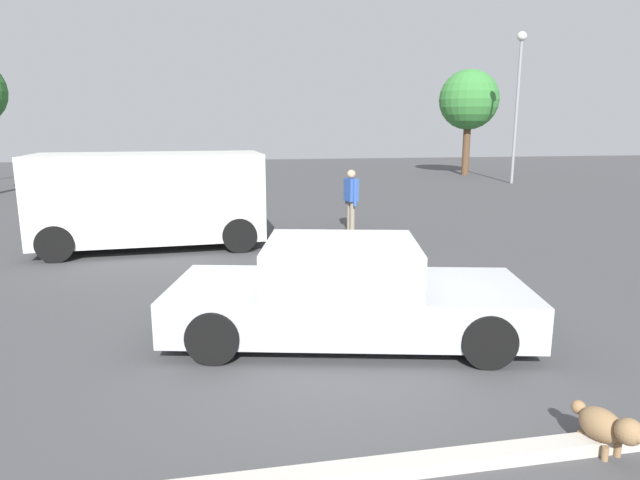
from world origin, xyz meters
TOP-DOWN VIEW (x-y plane):
  - ground_plane at (0.00, 0.00)m, footprint 80.00×80.00m
  - sedan_foreground at (0.25, 0.25)m, footprint 4.88×2.80m
  - dog at (1.80, -2.73)m, footprint 0.35×0.67m
  - van_white at (-2.85, 6.41)m, footprint 5.06×2.48m
  - pedestrian at (2.07, 7.32)m, footprint 0.32×0.56m
  - parking_curb at (0.00, -2.66)m, footprint 6.66×0.20m
  - light_post_mid at (12.88, 18.03)m, footprint 0.44×0.44m
  - tree_back_left at (12.76, 22.93)m, footprint 3.32×3.32m

SIDE VIEW (x-z plane):
  - ground_plane at x=0.00m, z-range 0.00..0.00m
  - parking_curb at x=0.00m, z-range 0.00..0.12m
  - dog at x=1.80m, z-range 0.04..0.47m
  - sedan_foreground at x=0.25m, z-range -0.05..1.23m
  - pedestrian at x=2.07m, z-range 0.15..1.79m
  - van_white at x=-2.85m, z-range 0.09..2.23m
  - tree_back_left at x=12.76m, z-range 1.24..7.12m
  - light_post_mid at x=12.88m, z-range 1.20..8.27m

